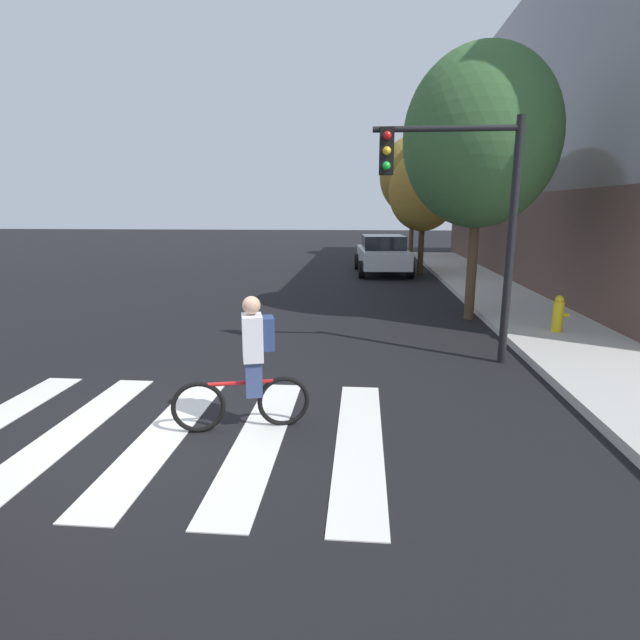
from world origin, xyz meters
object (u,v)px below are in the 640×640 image
Objects in this scene: street_tree_far at (414,176)px; street_tree_mid at (423,191)px; traffic_light_near at (464,199)px; fire_hydrant at (558,314)px; sedan_mid at (383,254)px; cyclist at (250,364)px; street_tree_near at (480,138)px.

street_tree_mid is at bearing -92.13° from street_tree_far.
street_tree_mid is at bearing 86.62° from traffic_light_near.
fire_hydrant is at bearing -85.47° from street_tree_far.
traffic_light_near is 20.08m from street_tree_far.
fire_hydrant is (2.46, 1.86, -2.33)m from traffic_light_near.
street_tree_mid reaches higher than traffic_light_near.
sedan_mid is 15.80m from cyclist.
traffic_light_near is 0.83× the size of street_tree_mid.
traffic_light_near reaches higher than sedan_mid.
traffic_light_near is (0.86, -12.55, 2.03)m from sedan_mid.
cyclist is 0.40× the size of traffic_light_near.
sedan_mid is at bearing 107.23° from fire_hydrant.
street_tree_far is (1.02, 19.98, 1.62)m from traffic_light_near.
sedan_mid is 8.49m from street_tree_far.
cyclist reaches higher than fire_hydrant.
sedan_mid is 6.15× the size of fire_hydrant.
traffic_light_near is at bearing -93.38° from street_tree_mid.
traffic_light_near is 4.05m from street_tree_near.
street_tree_far reaches higher than fire_hydrant.
sedan_mid is 2.84× the size of cyclist.
sedan_mid is 12.74m from traffic_light_near.
cyclist is 0.27× the size of street_tree_near.
cyclist reaches higher than sedan_mid.
street_tree_near is at bearing 59.17° from cyclist.
street_tree_far is (0.28, 7.42, 1.07)m from street_tree_mid.
street_tree_far reaches higher than street_tree_mid.
street_tree_mid is at bearing 99.09° from fire_hydrant.
street_tree_mid is 7.50m from street_tree_far.
fire_hydrant is 0.12× the size of street_tree_far.
street_tree_near is at bearing 74.94° from traffic_light_near.
street_tree_far is at bearing 87.08° from traffic_light_near.
sedan_mid is 9.72m from street_tree_near.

